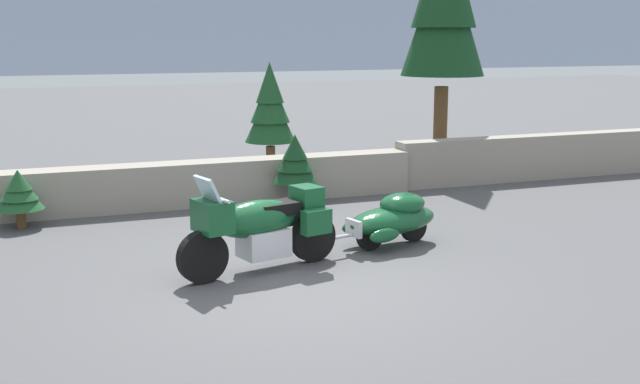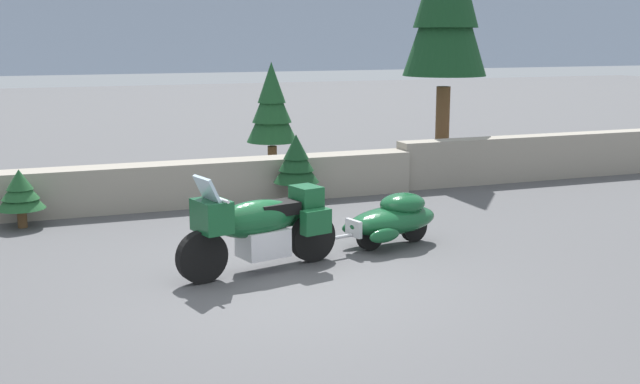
# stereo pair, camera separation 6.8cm
# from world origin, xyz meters

# --- Properties ---
(ground_plane) EXTENTS (80.00, 80.00, 0.00)m
(ground_plane) POSITION_xyz_m (0.00, 0.00, 0.00)
(ground_plane) COLOR #4C4C4F
(stone_guard_wall) EXTENTS (24.00, 0.64, 0.94)m
(stone_guard_wall) POSITION_xyz_m (-0.05, 5.01, 0.42)
(stone_guard_wall) COLOR gray
(stone_guard_wall) RESTS_ON ground
(touring_motorcycle) EXTENTS (2.27, 1.08, 1.33)m
(touring_motorcycle) POSITION_xyz_m (-0.17, 0.68, 0.62)
(touring_motorcycle) COLOR black
(touring_motorcycle) RESTS_ON ground
(car_shaped_trailer) EXTENTS (2.22, 1.06, 0.76)m
(car_shaped_trailer) POSITION_xyz_m (2.01, 1.23, 0.41)
(car_shaped_trailer) COLOR black
(car_shaped_trailer) RESTS_ON ground
(pine_tree_secondary) EXTENTS (1.07, 1.07, 2.48)m
(pine_tree_secondary) POSITION_xyz_m (1.92, 6.95, 1.55)
(pine_tree_secondary) COLOR brown
(pine_tree_secondary) RESTS_ON ground
(pine_sapling_near) EXTENTS (0.82, 0.82, 1.28)m
(pine_sapling_near) POSITION_xyz_m (1.58, 4.36, 0.80)
(pine_sapling_near) COLOR brown
(pine_sapling_near) RESTS_ON ground
(pine_sapling_farther) EXTENTS (0.75, 0.75, 0.94)m
(pine_sapling_farther) POSITION_xyz_m (-3.06, 4.27, 0.59)
(pine_sapling_farther) COLOR brown
(pine_sapling_farther) RESTS_ON ground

